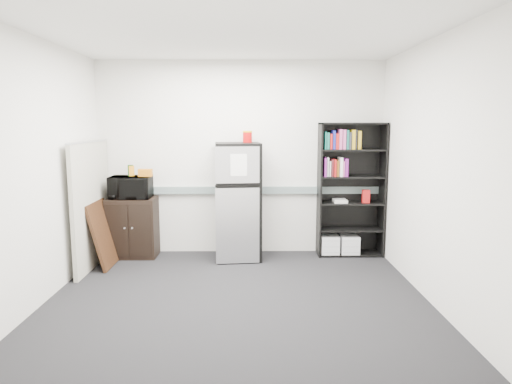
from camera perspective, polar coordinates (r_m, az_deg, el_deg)
floor at (r=5.03m, az=-2.29°, el=-12.86°), size 4.00×4.00×0.00m
wall_back at (r=6.45m, az=-1.91°, el=4.22°), size 4.00×0.02×2.70m
wall_right at (r=5.06m, az=20.91°, el=2.47°), size 0.02×3.50×2.70m
wall_left at (r=5.17m, az=-25.14°, el=2.35°), size 0.02×3.50×2.70m
ceiling at (r=4.76m, az=-2.50°, el=18.99°), size 4.00×3.50×0.02m
electrical_raceway at (r=6.47m, az=-1.90°, el=0.23°), size 3.92×0.05×0.10m
wall_note at (r=6.45m, az=-5.05°, el=5.97°), size 0.14×0.00×0.10m
bookshelf at (r=6.45m, az=11.57°, el=0.67°), size 0.90×0.34×1.85m
cubicle_partition at (r=6.20m, az=-19.87°, el=-1.47°), size 0.06×1.30×1.62m
cabinet at (r=6.56m, az=-15.16°, el=-4.29°), size 0.66×0.44×0.83m
microwave at (r=6.44m, az=-15.39°, el=0.57°), size 0.55×0.37×0.30m
snack_box_a at (r=6.45m, az=-15.41°, el=2.60°), size 0.08×0.07×0.15m
snack_box_b at (r=6.45m, az=-15.41°, el=2.60°), size 0.08×0.07×0.15m
snack_box_c at (r=6.45m, az=-15.29°, el=2.56°), size 0.08×0.07×0.14m
snack_bag at (r=6.35m, az=-13.67°, el=2.35°), size 0.18×0.10×0.10m
refrigerator at (r=6.20m, az=-2.25°, el=-1.17°), size 0.64×0.67×1.58m
coffee_can at (r=6.24m, az=-1.08°, el=7.03°), size 0.13×0.13×0.18m
framed_poster at (r=6.25m, az=-18.50°, el=-4.91°), size 0.24×0.67×0.84m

